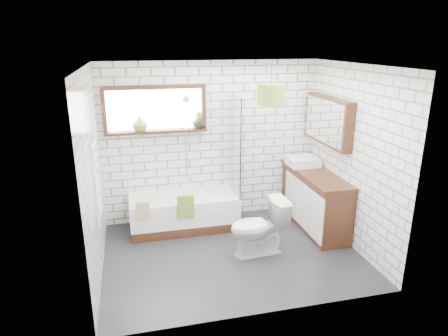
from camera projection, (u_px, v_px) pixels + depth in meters
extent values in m
cube|color=black|center=(232.00, 253.00, 5.47)|extent=(3.40, 2.60, 0.01)
cube|color=white|center=(233.00, 65.00, 4.70)|extent=(3.40, 2.60, 0.01)
cube|color=white|center=(211.00, 142.00, 6.29)|extent=(3.40, 0.01, 2.50)
cube|color=white|center=(266.00, 206.00, 3.88)|extent=(3.40, 0.01, 2.50)
cube|color=white|center=(92.00, 177.00, 4.70)|extent=(0.01, 2.60, 2.50)
cube|color=white|center=(352.00, 157.00, 5.46)|extent=(0.01, 2.60, 2.50)
cube|color=black|center=(155.00, 110.00, 5.89)|extent=(1.52, 0.16, 0.68)
cube|color=white|center=(97.00, 180.00, 4.73)|extent=(0.06, 0.52, 1.00)
cube|color=black|center=(328.00, 121.00, 5.88)|extent=(0.16, 1.20, 0.70)
cylinder|color=silver|center=(186.00, 138.00, 6.13)|extent=(0.02, 0.02, 1.30)
cube|color=white|center=(184.00, 212.00, 6.14)|extent=(1.63, 0.72, 0.53)
cube|color=white|center=(234.00, 145.00, 6.01)|extent=(0.02, 0.72, 1.50)
cube|color=olive|center=(186.00, 206.00, 5.73)|extent=(0.24, 0.07, 0.33)
cube|color=tan|center=(143.00, 210.00, 5.60)|extent=(0.19, 0.05, 0.25)
cube|color=black|center=(314.00, 200.00, 6.13)|extent=(0.50, 1.55, 0.89)
cube|color=white|center=(303.00, 161.00, 6.31)|extent=(0.46, 0.41, 0.14)
cylinder|color=silver|center=(312.00, 157.00, 6.33)|extent=(0.03, 0.03, 0.15)
imported|color=white|center=(258.00, 227.00, 5.35)|extent=(0.49, 0.79, 0.78)
imported|color=olive|center=(140.00, 125.00, 5.87)|extent=(0.23, 0.23, 0.23)
imported|color=black|center=(199.00, 123.00, 6.07)|extent=(0.21, 0.21, 0.21)
cylinder|color=olive|center=(199.00, 122.00, 6.07)|extent=(0.09, 0.09, 0.24)
cylinder|color=olive|center=(271.00, 94.00, 5.26)|extent=(0.36, 0.36, 0.27)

